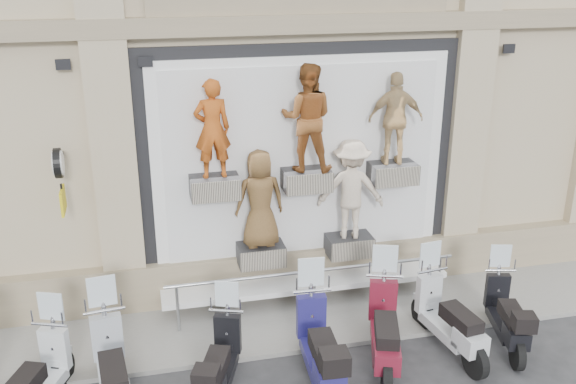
% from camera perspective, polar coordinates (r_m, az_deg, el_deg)
% --- Properties ---
extents(sidewalk, '(16.00, 2.20, 0.08)m').
position_cam_1_polar(sidewalk, '(11.35, 2.17, -10.65)').
color(sidewalk, gray).
rests_on(sidewalk, ground).
extents(shop_vitrine, '(5.60, 0.92, 4.30)m').
position_cam_1_polar(shop_vitrine, '(10.94, 1.86, 1.76)').
color(shop_vitrine, black).
rests_on(shop_vitrine, ground).
extents(guard_rail, '(5.06, 0.10, 0.93)m').
position_cam_1_polar(guard_rail, '(11.06, 2.34, -9.03)').
color(guard_rail, '#9EA0A5').
rests_on(guard_rail, ground).
extents(clock_sign_bracket, '(0.10, 0.80, 1.02)m').
position_cam_1_polar(clock_sign_bracket, '(10.28, -19.65, 1.67)').
color(clock_sign_bracket, black).
rests_on(clock_sign_bracket, ground).
extents(scooter_b, '(1.22, 1.98, 1.55)m').
position_cam_1_polar(scooter_b, '(9.36, -21.71, -14.37)').
color(scooter_b, '#B9BDC0').
rests_on(scooter_b, ground).
extents(scooter_c, '(0.84, 2.15, 1.70)m').
position_cam_1_polar(scooter_c, '(9.14, -15.49, -13.90)').
color(scooter_c, '#959AA2').
rests_on(scooter_c, ground).
extents(scooter_d, '(1.14, 1.92, 1.50)m').
position_cam_1_polar(scooter_d, '(9.16, -6.13, -13.87)').
color(scooter_d, black).
rests_on(scooter_d, ground).
extents(scooter_e, '(0.75, 2.14, 1.71)m').
position_cam_1_polar(scooter_e, '(9.28, 2.88, -12.50)').
color(scooter_e, navy).
rests_on(scooter_e, ground).
extents(scooter_f, '(1.22, 2.16, 1.69)m').
position_cam_1_polar(scooter_f, '(9.80, 8.67, -10.87)').
color(scooter_f, maroon).
rests_on(scooter_f, ground).
extents(scooter_g, '(0.82, 2.03, 1.61)m').
position_cam_1_polar(scooter_g, '(10.34, 14.23, -9.80)').
color(scooter_g, '#ABAEB2').
rests_on(scooter_g, ground).
extents(scooter_h, '(0.96, 1.88, 1.47)m').
position_cam_1_polar(scooter_h, '(10.80, 18.95, -9.34)').
color(scooter_h, black).
rests_on(scooter_h, ground).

